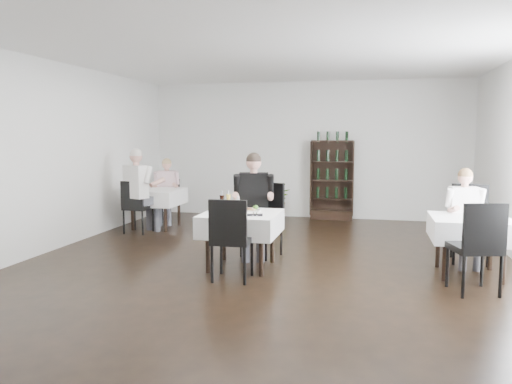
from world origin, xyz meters
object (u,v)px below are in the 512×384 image
wine_shelf (332,181)px  main_table (241,223)px  diner_main (254,197)px  potted_tree (276,199)px

wine_shelf → main_table: wine_shelf is taller
main_table → diner_main: 0.68m
wine_shelf → potted_tree: bearing=-174.6°
potted_tree → diner_main: 3.64m
main_table → potted_tree: 4.22m
main_table → potted_tree: potted_tree is taller
diner_main → wine_shelf: bearing=76.8°
main_table → diner_main: bearing=87.1°
wine_shelf → potted_tree: (-1.21, -0.11, -0.43)m
main_table → potted_tree: (-0.31, 4.20, -0.21)m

